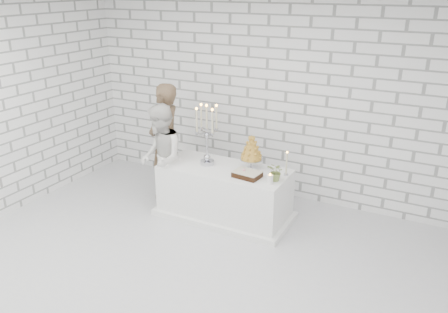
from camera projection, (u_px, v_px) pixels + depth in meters
ground at (181, 269)px, 5.41m from camera, size 6.00×5.00×0.01m
ceiling at (170, 2)px, 4.34m from camera, size 6.00×5.00×0.01m
wall_back at (266, 100)px, 6.95m from camera, size 6.00×0.01×3.00m
cake_table at (224, 192)px, 6.51m from camera, size 1.80×0.80×0.75m
groom at (165, 142)px, 6.98m from camera, size 0.44×0.66×1.79m
bride at (161, 158)px, 6.61m from camera, size 0.93×0.98×1.59m
candelabra at (207, 135)px, 6.36m from camera, size 0.43×0.43×0.87m
croquembouche at (251, 152)px, 6.25m from camera, size 0.35×0.35×0.50m
chocolate_cake at (247, 174)px, 6.07m from camera, size 0.37×0.29×0.08m
pillar_candle at (270, 179)px, 5.87m from camera, size 0.09×0.09×0.12m
extra_taper at (287, 164)px, 6.08m from camera, size 0.06×0.06×0.32m
flowers at (276, 172)px, 5.93m from camera, size 0.27×0.25×0.25m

